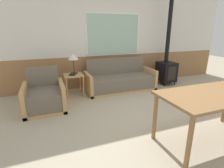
# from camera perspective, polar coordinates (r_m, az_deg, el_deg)

# --- Properties ---
(ground_plane) EXTENTS (16.00, 16.00, 0.00)m
(ground_plane) POSITION_cam_1_polar(r_m,az_deg,el_deg) (3.42, 20.14, -12.01)
(ground_plane) COLOR #B2A58C
(wall_back) EXTENTS (7.20, 0.09, 2.70)m
(wall_back) POSITION_cam_1_polar(r_m,az_deg,el_deg) (5.25, 2.41, 14.53)
(wall_back) COLOR #996B42
(wall_back) RESTS_ON ground_plane
(couch) EXTENTS (1.90, 0.77, 0.85)m
(couch) POSITION_cam_1_polar(r_m,az_deg,el_deg) (4.85, 2.67, 1.06)
(couch) COLOR tan
(couch) RESTS_ON ground_plane
(armchair) EXTENTS (0.81, 0.86, 0.84)m
(armchair) POSITION_cam_1_polar(r_m,az_deg,el_deg) (3.95, -21.16, -4.12)
(armchair) COLOR tan
(armchair) RESTS_ON ground_plane
(side_table) EXTENTS (0.47, 0.47, 0.55)m
(side_table) POSITION_cam_1_polar(r_m,az_deg,el_deg) (4.49, -12.45, 1.75)
(side_table) COLOR tan
(side_table) RESTS_ON ground_plane
(table_lamp) EXTENTS (0.26, 0.26, 0.51)m
(table_lamp) POSITION_cam_1_polar(r_m,az_deg,el_deg) (4.47, -12.55, 8.43)
(table_lamp) COLOR #262628
(table_lamp) RESTS_ON side_table
(book_stack) EXTENTS (0.17, 0.13, 0.02)m
(book_stack) POSITION_cam_1_polar(r_m,az_deg,el_deg) (4.38, -12.85, 2.95)
(book_stack) COLOR black
(book_stack) RESTS_ON side_table
(dining_table) EXTENTS (1.61, 0.81, 0.77)m
(dining_table) POSITION_cam_1_polar(r_m,az_deg,el_deg) (2.87, 30.67, -4.13)
(dining_table) COLOR olive
(dining_table) RESTS_ON ground_plane
(wood_stove) EXTENTS (0.46, 0.54, 2.51)m
(wood_stove) POSITION_cam_1_polar(r_m,az_deg,el_deg) (5.57, 17.39, 5.72)
(wood_stove) COLOR black
(wood_stove) RESTS_ON ground_plane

